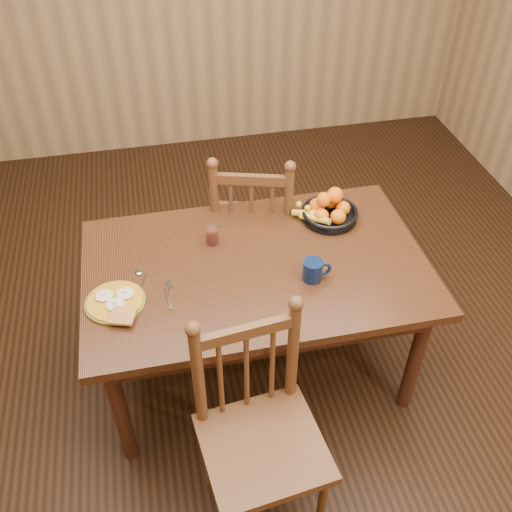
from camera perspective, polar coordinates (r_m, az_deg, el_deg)
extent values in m
cube|color=black|center=(3.22, 0.00, -10.80)|extent=(4.50, 5.00, 0.01)
cube|color=black|center=(2.68, 0.00, -1.16)|extent=(1.60, 1.00, 0.04)
cube|color=black|center=(3.04, -1.64, 3.06)|extent=(1.40, 0.04, 0.10)
cube|color=black|center=(2.45, 2.06, -8.92)|extent=(1.40, 0.04, 0.10)
cube|color=black|center=(2.93, 13.92, -0.20)|extent=(0.04, 0.84, 0.10)
cube|color=black|center=(2.72, -15.06, -4.38)|extent=(0.04, 0.84, 0.10)
cylinder|color=black|center=(2.69, -13.40, -14.89)|extent=(0.07, 0.07, 0.70)
cylinder|color=black|center=(2.89, 15.63, -9.92)|extent=(0.07, 0.07, 0.70)
cylinder|color=black|center=(3.21, -13.85, -3.10)|extent=(0.07, 0.07, 0.70)
cylinder|color=black|center=(3.39, 10.24, 0.31)|extent=(0.07, 0.07, 0.70)
cube|color=#4F2E17|center=(3.31, -0.15, 2.82)|extent=(0.57, 0.56, 0.04)
cylinder|color=#4F2E17|center=(3.60, 3.11, 1.35)|extent=(0.04, 0.04, 0.46)
cylinder|color=#4F2E17|center=(3.62, -2.96, 1.64)|extent=(0.04, 0.04, 0.46)
cylinder|color=#4F2E17|center=(3.33, 2.91, -2.64)|extent=(0.04, 0.04, 0.46)
cylinder|color=#4F2E17|center=(3.35, -3.65, -2.30)|extent=(0.04, 0.04, 0.46)
cylinder|color=#4F2E17|center=(2.97, 3.24, 4.40)|extent=(0.05, 0.05, 0.55)
cylinder|color=#4F2E17|center=(3.00, -4.13, 4.72)|extent=(0.05, 0.05, 0.55)
cylinder|color=#4F2E17|center=(3.01, -0.45, 3.76)|extent=(0.02, 0.02, 0.43)
cube|color=#4F2E17|center=(2.87, -0.48, 7.64)|extent=(0.38, 0.14, 0.05)
cube|color=#4F2E17|center=(2.38, 0.73, -18.64)|extent=(0.52, 0.50, 0.04)
cylinder|color=#4F2E17|center=(2.56, 6.60, -23.50)|extent=(0.04, 0.04, 0.46)
cylinder|color=#4F2E17|center=(2.66, -4.86, -19.24)|extent=(0.04, 0.04, 0.46)
cylinder|color=#4F2E17|center=(2.72, 3.37, -16.99)|extent=(0.04, 0.04, 0.46)
cylinder|color=#4F2E17|center=(2.22, -5.79, -12.03)|extent=(0.05, 0.05, 0.56)
cylinder|color=#4F2E17|center=(2.29, 3.69, -9.57)|extent=(0.05, 0.05, 0.56)
cylinder|color=#4F2E17|center=(2.29, -0.94, -11.64)|extent=(0.02, 0.02, 0.43)
cube|color=#4F2E17|center=(2.10, -1.01, -7.59)|extent=(0.39, 0.08, 0.05)
cylinder|color=#59601E|center=(2.55, -13.88, -4.51)|extent=(0.26, 0.26, 0.01)
cylinder|color=#BC7F18|center=(2.55, -13.91, -4.40)|extent=(0.24, 0.24, 0.01)
ellipsoid|color=silver|center=(2.57, -14.96, -3.81)|extent=(0.08, 0.08, 0.01)
cube|color=#F2E08C|center=(2.56, -15.00, -3.64)|extent=(0.02, 0.02, 0.01)
ellipsoid|color=silver|center=(2.56, -12.97, -3.63)|extent=(0.08, 0.08, 0.01)
cube|color=#F2E08C|center=(2.55, -13.00, -3.45)|extent=(0.02, 0.02, 0.01)
ellipsoid|color=silver|center=(2.52, -13.93, -4.71)|extent=(0.08, 0.08, 0.01)
cube|color=#F2E08C|center=(2.51, -13.97, -4.53)|extent=(0.02, 0.02, 0.01)
cube|color=brown|center=(2.46, -13.20, -5.83)|extent=(0.13, 0.13, 0.01)
cube|color=silver|center=(2.53, -8.74, -4.16)|extent=(0.02, 0.15, 0.00)
cube|color=silver|center=(2.59, -8.66, -2.81)|extent=(0.03, 0.05, 0.00)
cube|color=silver|center=(2.62, -11.24, -2.61)|extent=(0.05, 0.12, 0.00)
ellipsoid|color=silver|center=(2.68, -11.66, -1.54)|extent=(0.03, 0.04, 0.01)
cylinder|color=#0A193A|center=(2.57, 5.68, -1.44)|extent=(0.09, 0.09, 0.10)
torus|color=#0A193A|center=(2.59, 6.78, -1.27)|extent=(0.07, 0.02, 0.07)
cylinder|color=black|center=(2.54, 5.75, -0.68)|extent=(0.08, 0.08, 0.00)
cylinder|color=silver|center=(2.76, -4.40, 2.07)|extent=(0.06, 0.06, 0.09)
cylinder|color=maroon|center=(2.77, -4.39, 1.96)|extent=(0.05, 0.05, 0.07)
cylinder|color=black|center=(2.95, 7.33, 3.87)|extent=(0.28, 0.28, 0.02)
torus|color=black|center=(2.93, 7.39, 4.42)|extent=(0.29, 0.29, 0.02)
cylinder|color=black|center=(2.96, 7.32, 3.75)|extent=(0.10, 0.10, 0.01)
sphere|color=orange|center=(2.94, 8.71, 4.76)|extent=(0.07, 0.07, 0.07)
sphere|color=orange|center=(2.98, 7.43, 5.44)|extent=(0.08, 0.08, 0.08)
sphere|color=orange|center=(2.94, 6.11, 5.01)|extent=(0.08, 0.08, 0.08)
sphere|color=orange|center=(2.88, 6.57, 4.00)|extent=(0.07, 0.07, 0.07)
sphere|color=orange|center=(2.88, 8.23, 3.90)|extent=(0.08, 0.08, 0.08)
sphere|color=orange|center=(2.92, 7.90, 6.06)|extent=(0.08, 0.08, 0.08)
sphere|color=orange|center=(2.88, 6.79, 5.63)|extent=(0.07, 0.07, 0.07)
cylinder|color=yellow|center=(2.88, 5.92, 3.74)|extent=(0.10, 0.17, 0.07)
cylinder|color=yellow|center=(2.91, 5.26, 4.28)|extent=(0.14, 0.15, 0.07)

